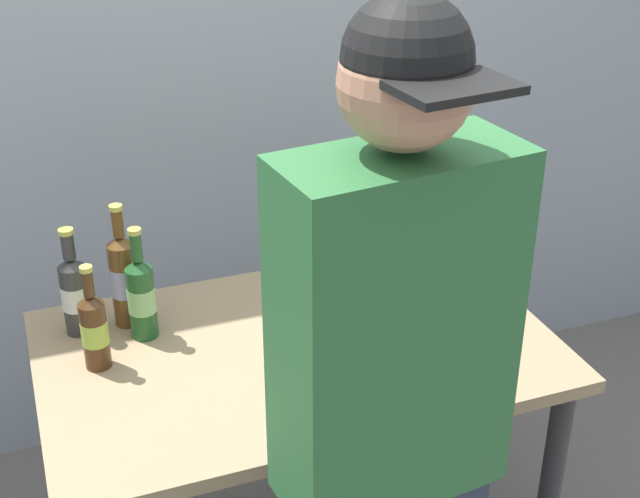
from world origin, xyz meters
The scene contains 8 objects.
desk centered at (0.00, 0.00, 0.67)m, with size 1.22×0.77×0.77m.
laptop centered at (0.36, 0.03, 0.82)m, with size 0.37×0.36×0.23m.
beer_bottle_amber centered at (-0.34, 0.17, 0.89)m, with size 0.07×0.07×0.29m.
beer_bottle_brown centered at (-0.46, 0.08, 0.87)m, with size 0.06×0.06×0.26m.
beer_bottle_green centered at (-0.48, 0.24, 0.88)m, with size 0.07×0.07×0.28m.
beer_bottle_dark centered at (-0.36, 0.24, 0.90)m, with size 0.07×0.07×0.32m.
person_figure centered at (-0.03, -0.60, 0.90)m, with size 0.41×0.29×1.73m.
back_wall centered at (0.00, 0.87, 1.30)m, with size 6.00×0.10×2.60m, color #99A3AD.
Camera 1 is at (-0.57, -1.69, 1.96)m, focal length 49.43 mm.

